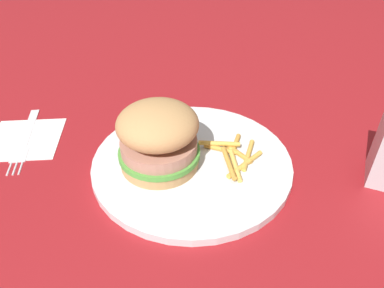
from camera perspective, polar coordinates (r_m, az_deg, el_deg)
The scene contains 6 objects.
ground_plane at distance 0.55m, azimuth -0.63°, elevation -3.35°, with size 1.60×1.60×0.00m, color maroon.
plate at distance 0.55m, azimuth -0.00°, elevation -2.99°, with size 0.29×0.29×0.01m, color silver.
sandwich at distance 0.51m, azimuth -5.15°, elevation 1.09°, with size 0.11×0.11×0.09m.
fries_pile at distance 0.55m, azimuth 6.45°, elevation -1.70°, with size 0.11×0.09×0.01m.
napkin at distance 0.66m, azimuth -24.07°, elevation 0.72°, with size 0.11×0.11×0.00m, color white.
fork at distance 0.66m, azimuth -24.15°, elevation 0.82°, with size 0.17×0.04×0.00m.
Camera 1 is at (0.42, 0.01, 0.36)m, focal length 35.02 mm.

